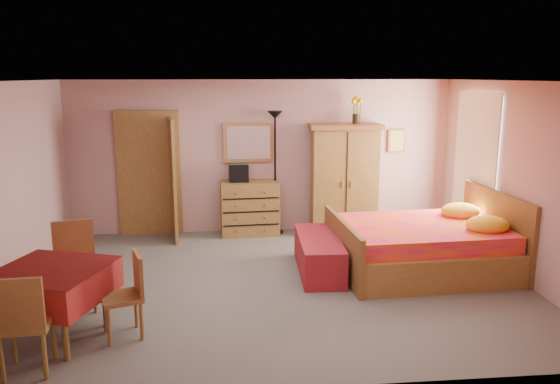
{
  "coord_description": "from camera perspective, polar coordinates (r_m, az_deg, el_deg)",
  "views": [
    {
      "loc": [
        -0.59,
        -6.74,
        2.67
      ],
      "look_at": [
        0.1,
        0.3,
        1.15
      ],
      "focal_mm": 35.0,
      "sensor_mm": 36.0,
      "label": 1
    }
  ],
  "objects": [
    {
      "name": "floor",
      "position": [
        7.28,
        -0.56,
        -9.41
      ],
      "size": [
        6.5,
        6.5,
        0.0
      ],
      "primitive_type": "plane",
      "color": "#69655C",
      "rests_on": "ground"
    },
    {
      "name": "ceiling",
      "position": [
        6.77,
        -0.61,
        11.53
      ],
      "size": [
        6.5,
        6.5,
        0.0
      ],
      "primitive_type": "plane",
      "rotation": [
        3.14,
        0.0,
        0.0
      ],
      "color": "brown",
      "rests_on": "wall_back"
    },
    {
      "name": "wall_back",
      "position": [
        9.36,
        -1.93,
        3.7
      ],
      "size": [
        6.5,
        0.1,
        2.6
      ],
      "primitive_type": "cube",
      "color": "tan",
      "rests_on": "floor"
    },
    {
      "name": "wall_front",
      "position": [
        4.5,
        2.23,
        -5.61
      ],
      "size": [
        6.5,
        0.1,
        2.6
      ],
      "primitive_type": "cube",
      "color": "tan",
      "rests_on": "floor"
    },
    {
      "name": "wall_left",
      "position": [
        7.38,
        -26.62,
        0.12
      ],
      "size": [
        0.1,
        5.0,
        2.6
      ],
      "primitive_type": "cube",
      "color": "tan",
      "rests_on": "floor"
    },
    {
      "name": "wall_right",
      "position": [
        7.88,
        23.68,
        1.08
      ],
      "size": [
        0.1,
        5.0,
        2.6
      ],
      "primitive_type": "cube",
      "color": "tan",
      "rests_on": "floor"
    },
    {
      "name": "doorway",
      "position": [
        9.45,
        -13.49,
        1.75
      ],
      "size": [
        1.06,
        0.12,
        2.15
      ],
      "primitive_type": "cube",
      "color": "#9E6B35",
      "rests_on": "floor"
    },
    {
      "name": "window",
      "position": [
        8.89,
        19.81,
        3.51
      ],
      "size": [
        0.08,
        1.4,
        1.95
      ],
      "primitive_type": "cube",
      "color": "white",
      "rests_on": "wall_right"
    },
    {
      "name": "picture_back",
      "position": [
        9.74,
        12.07,
        5.24
      ],
      "size": [
        0.3,
        0.04,
        0.4
      ],
      "primitive_type": "cube",
      "color": "#D8BF59",
      "rests_on": "wall_back"
    },
    {
      "name": "chest_of_drawers",
      "position": [
        9.28,
        -3.18,
        -1.68
      ],
      "size": [
        1.0,
        0.54,
        0.92
      ],
      "primitive_type": "cube",
      "rotation": [
        0.0,
        0.0,
        0.06
      ],
      "color": "olive",
      "rests_on": "floor"
    },
    {
      "name": "wall_mirror",
      "position": [
        9.29,
        -3.32,
        5.17
      ],
      "size": [
        0.85,
        0.08,
        0.67
      ],
      "primitive_type": "cube",
      "rotation": [
        0.0,
        0.0,
        0.04
      ],
      "color": "silver",
      "rests_on": "wall_back"
    },
    {
      "name": "stereo",
      "position": [
        9.18,
        -4.34,
        2.03
      ],
      "size": [
        0.33,
        0.25,
        0.3
      ],
      "primitive_type": "cube",
      "rotation": [
        0.0,
        0.0,
        0.03
      ],
      "color": "black",
      "rests_on": "chest_of_drawers"
    },
    {
      "name": "floor_lamp",
      "position": [
        9.23,
        -0.52,
        1.99
      ],
      "size": [
        0.34,
        0.34,
        2.09
      ],
      "primitive_type": "cube",
      "rotation": [
        0.0,
        0.0,
        0.34
      ],
      "color": "black",
      "rests_on": "floor"
    },
    {
      "name": "wardrobe",
      "position": [
        9.29,
        6.7,
        1.29
      ],
      "size": [
        1.22,
        0.67,
        1.88
      ],
      "primitive_type": "cube",
      "rotation": [
        0.0,
        0.0,
        -0.05
      ],
      "color": "olive",
      "rests_on": "floor"
    },
    {
      "name": "sunflower_vase",
      "position": [
        9.25,
        7.99,
        8.49
      ],
      "size": [
        0.18,
        0.18,
        0.45
      ],
      "primitive_type": "cube",
      "rotation": [
        0.0,
        0.0,
        -0.02
      ],
      "color": "yellow",
      "rests_on": "wardrobe"
    },
    {
      "name": "bed",
      "position": [
        7.79,
        14.51,
        -4.13
      ],
      "size": [
        2.44,
        1.97,
        1.08
      ],
      "primitive_type": "cube",
      "rotation": [
        0.0,
        0.0,
        0.05
      ],
      "color": "#E91659",
      "rests_on": "floor"
    },
    {
      "name": "bench",
      "position": [
        7.58,
        4.09,
        -6.55
      ],
      "size": [
        0.6,
        1.5,
        0.49
      ],
      "primitive_type": "cube",
      "rotation": [
        0.0,
        0.0,
        -0.04
      ],
      "color": "maroon",
      "rests_on": "floor"
    },
    {
      "name": "dining_table",
      "position": [
        6.15,
        -22.6,
        -10.71
      ],
      "size": [
        1.31,
        1.31,
        0.76
      ],
      "primitive_type": "cube",
      "rotation": [
        0.0,
        0.0,
        -0.31
      ],
      "color": "maroon",
      "rests_on": "floor"
    },
    {
      "name": "chair_south",
      "position": [
        5.56,
        -25.01,
        -12.17
      ],
      "size": [
        0.47,
        0.47,
        0.97
      ],
      "primitive_type": "cube",
      "rotation": [
        0.0,
        0.0,
        0.07
      ],
      "color": "olive",
      "rests_on": "floor"
    },
    {
      "name": "chair_north",
      "position": [
        6.75,
        -20.6,
        -7.38
      ],
      "size": [
        0.56,
        0.56,
        1.01
      ],
      "primitive_type": "cube",
      "rotation": [
        0.0,
        0.0,
        3.41
      ],
      "color": "#AA6939",
      "rests_on": "floor"
    },
    {
      "name": "chair_east",
      "position": [
        5.94,
        -16.23,
        -10.43
      ],
      "size": [
        0.51,
        0.51,
        0.88
      ],
      "primitive_type": "cube",
      "rotation": [
        0.0,
        0.0,
        1.89
      ],
      "color": "olive",
      "rests_on": "floor"
    }
  ]
}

